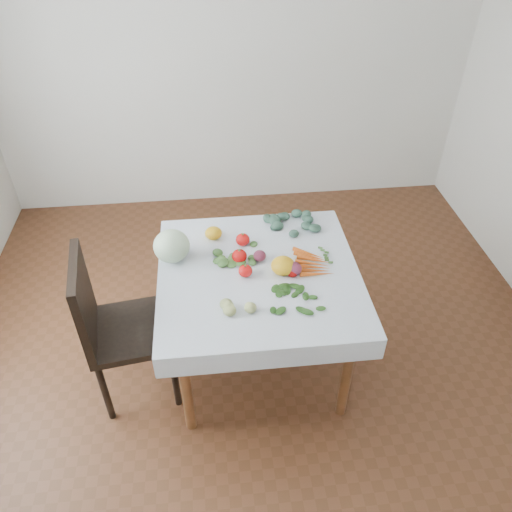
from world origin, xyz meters
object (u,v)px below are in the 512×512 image
Objects in this scene: cabbage at (172,246)px; heirloom_back at (213,233)px; table at (259,286)px; carrot_bunch at (313,263)px; chair at (112,322)px.

cabbage is 1.99× the size of heirloom_back.
table is 3.68× the size of carrot_bunch.
carrot_bunch is at bearing -30.13° from heirloom_back.
table is 0.44m from heirloom_back.
carrot_bunch is (1.14, 0.15, 0.19)m from chair.
heirloom_back is at bearing 149.87° from carrot_bunch.
chair is 9.70× the size of heirloom_back.
table is 0.55m from cabbage.
heirloom_back is (-0.24, 0.35, 0.14)m from table.
chair is at bearing -172.40° from carrot_bunch.
heirloom_back is at bearing 35.87° from cabbage.
cabbage is at bearing -144.13° from heirloom_back.
cabbage reaches higher than carrot_bunch.
table is 0.34m from carrot_bunch.
heirloom_back is at bearing 124.43° from table.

